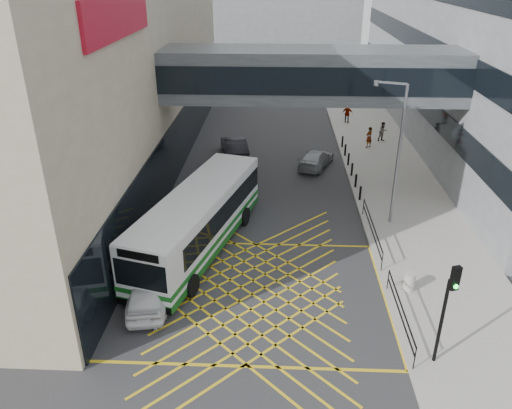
# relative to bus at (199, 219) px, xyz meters

# --- Properties ---
(ground) EXTENTS (120.00, 120.00, 0.00)m
(ground) POSITION_rel_bus_xyz_m (2.91, -3.94, -1.74)
(ground) COLOR #333335
(building_whsmith) EXTENTS (24.17, 42.00, 16.00)m
(building_whsmith) POSITION_rel_bus_xyz_m (-15.07, 12.06, 6.25)
(building_whsmith) COLOR tan
(building_whsmith) RESTS_ON ground
(skybridge) EXTENTS (20.00, 4.10, 3.00)m
(skybridge) POSITION_rel_bus_xyz_m (5.91, 8.06, 5.76)
(skybridge) COLOR #454A4F
(skybridge) RESTS_ON ground
(pavement) EXTENTS (6.00, 54.00, 0.16)m
(pavement) POSITION_rel_bus_xyz_m (11.91, 11.06, -1.66)
(pavement) COLOR #A39E95
(pavement) RESTS_ON ground
(box_junction) EXTENTS (12.00, 9.00, 0.01)m
(box_junction) POSITION_rel_bus_xyz_m (2.91, -3.94, -1.74)
(box_junction) COLOR gold
(box_junction) RESTS_ON ground
(bus) EXTENTS (5.70, 11.89, 3.25)m
(bus) POSITION_rel_bus_xyz_m (0.00, 0.00, 0.00)
(bus) COLOR silver
(bus) RESTS_ON ground
(car_white) EXTENTS (2.58, 4.88, 1.48)m
(car_white) POSITION_rel_bus_xyz_m (-1.59, -4.78, -1.00)
(car_white) COLOR white
(car_white) RESTS_ON ground
(car_dark) EXTENTS (2.98, 5.19, 1.53)m
(car_dark) POSITION_rel_bus_xyz_m (0.62, 13.91, -0.98)
(car_dark) COLOR black
(car_dark) RESTS_ON ground
(car_silver) EXTENTS (3.18, 4.60, 1.32)m
(car_silver) POSITION_rel_bus_xyz_m (6.78, 12.02, -1.08)
(car_silver) COLOR gray
(car_silver) RESTS_ON ground
(traffic_light) EXTENTS (0.34, 0.51, 4.29)m
(traffic_light) POSITION_rel_bus_xyz_m (9.97, -8.08, 1.21)
(traffic_light) COLOR black
(traffic_light) RESTS_ON pavement
(street_lamp) EXTENTS (1.76, 0.80, 7.92)m
(street_lamp) POSITION_rel_bus_xyz_m (10.30, 3.23, 2.93)
(street_lamp) COLOR slate
(street_lamp) RESTS_ON pavement
(litter_bin) EXTENTS (0.51, 0.51, 0.88)m
(litter_bin) POSITION_rel_bus_xyz_m (9.99, -3.50, -1.14)
(litter_bin) COLOR #ADA89E
(litter_bin) RESTS_ON pavement
(kerb_railings) EXTENTS (0.05, 12.54, 1.00)m
(kerb_railings) POSITION_rel_bus_xyz_m (9.06, -2.16, -0.86)
(kerb_railings) COLOR black
(kerb_railings) RESTS_ON pavement
(bollards) EXTENTS (0.14, 10.14, 0.90)m
(bollards) POSITION_rel_bus_xyz_m (9.16, 11.06, -1.13)
(bollards) COLOR black
(bollards) RESTS_ON pavement
(pedestrian_a) EXTENTS (0.82, 0.78, 1.68)m
(pedestrian_a) POSITION_rel_bus_xyz_m (11.24, 16.06, -0.74)
(pedestrian_a) COLOR gray
(pedestrian_a) RESTS_ON pavement
(pedestrian_b) EXTENTS (0.89, 0.72, 1.60)m
(pedestrian_b) POSITION_rel_bus_xyz_m (12.65, 17.72, -0.78)
(pedestrian_b) COLOR gray
(pedestrian_b) RESTS_ON pavement
(pedestrian_c) EXTENTS (1.13, 0.78, 1.74)m
(pedestrian_c) POSITION_rel_bus_xyz_m (10.34, 22.87, -0.71)
(pedestrian_c) COLOR gray
(pedestrian_c) RESTS_ON pavement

